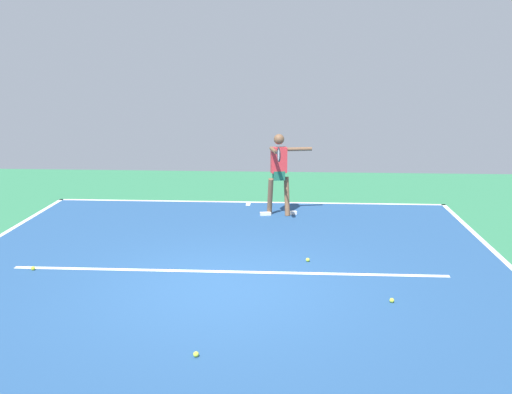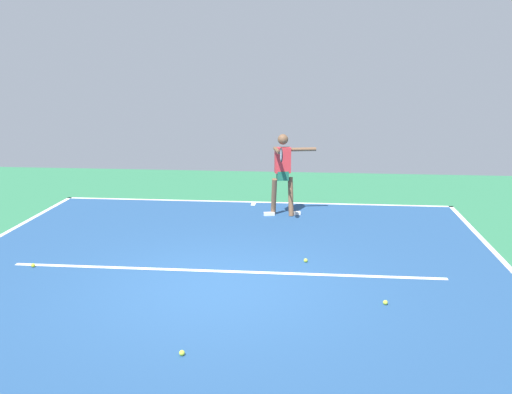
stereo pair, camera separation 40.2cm
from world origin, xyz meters
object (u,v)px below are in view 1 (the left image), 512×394
object	(u,v)px
tennis_ball_near_player	(308,260)
tennis_ball_near_service_line	(392,300)
tennis_player	(279,169)
tennis_ball_far_corner	(33,268)
tennis_ball_by_sideline	(196,354)

from	to	relation	value
tennis_ball_near_player	tennis_ball_near_service_line	world-z (taller)	same
tennis_player	tennis_ball_near_player	distance (m)	3.26
tennis_ball_far_corner	tennis_ball_by_sideline	bearing A→B (deg)	139.25
tennis_ball_near_service_line	tennis_ball_by_sideline	xyz separation A→B (m)	(2.50, 1.69, 0.00)
tennis_player	tennis_ball_near_service_line	xyz separation A→B (m)	(-1.68, 4.71, -1.01)
tennis_player	tennis_ball_near_player	world-z (taller)	tennis_player
tennis_ball_far_corner	tennis_player	bearing A→B (deg)	-136.35
tennis_player	tennis_ball_near_player	bearing A→B (deg)	88.68
tennis_ball_far_corner	tennis_ball_near_service_line	world-z (taller)	same
tennis_player	tennis_ball_near_service_line	bearing A→B (deg)	98.07
tennis_ball_far_corner	tennis_ball_by_sideline	distance (m)	4.09
tennis_ball_near_service_line	tennis_ball_by_sideline	size ratio (longest dim) A/B	1.00
tennis_ball_near_player	tennis_ball_near_service_line	bearing A→B (deg)	124.20
tennis_ball_near_player	tennis_ball_near_service_line	xyz separation A→B (m)	(-1.13, 1.66, 0.00)
tennis_ball_near_player	tennis_ball_by_sideline	xyz separation A→B (m)	(1.37, 3.35, 0.00)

